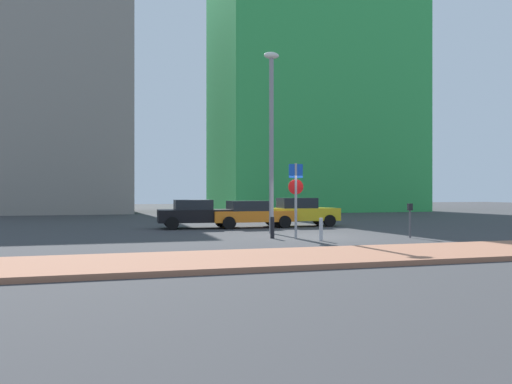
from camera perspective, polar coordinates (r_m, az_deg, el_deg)
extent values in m
plane|color=#38383A|center=(21.56, 6.03, -4.94)|extent=(120.00, 120.00, 0.00)
cube|color=#9E664C|center=(15.55, 15.62, -6.61)|extent=(40.00, 3.63, 0.14)
cube|color=black|center=(26.40, -6.32, -2.64)|extent=(4.27, 1.97, 0.64)
cube|color=black|center=(26.35, -7.00, -1.41)|extent=(1.96, 1.71, 0.50)
cylinder|color=black|center=(27.48, -3.59, -3.20)|extent=(0.65, 0.25, 0.64)
cylinder|color=black|center=(25.77, -2.94, -3.42)|extent=(0.65, 0.25, 0.64)
cylinder|color=black|center=(27.16, -9.53, -3.24)|extent=(0.65, 0.25, 0.64)
cylinder|color=black|center=(25.42, -9.27, -3.47)|extent=(0.65, 0.25, 0.64)
cube|color=orange|center=(26.74, -0.39, -2.69)|extent=(4.37, 1.73, 0.56)
cube|color=black|center=(26.66, -0.88, -1.54)|extent=(2.01, 1.56, 0.52)
cylinder|color=black|center=(28.01, 2.02, -3.14)|extent=(0.64, 0.23, 0.64)
cylinder|color=black|center=(26.44, 3.21, -3.33)|extent=(0.64, 0.23, 0.64)
cylinder|color=black|center=(27.18, -3.89, -3.24)|extent=(0.64, 0.23, 0.64)
cylinder|color=black|center=(25.56, -3.02, -3.45)|extent=(0.64, 0.23, 0.64)
cube|color=gold|center=(27.94, 4.86, -2.46)|extent=(4.16, 1.89, 0.67)
cube|color=black|center=(27.87, 4.55, -1.22)|extent=(1.96, 1.66, 0.55)
cylinder|color=black|center=(29.23, 6.91, -3.01)|extent=(0.65, 0.25, 0.64)
cylinder|color=black|center=(27.63, 8.17, -3.19)|extent=(0.65, 0.25, 0.64)
cylinder|color=black|center=(28.36, 1.64, -3.10)|extent=(0.65, 0.25, 0.64)
cylinder|color=black|center=(26.72, 2.62, -3.30)|extent=(0.65, 0.25, 0.64)
cylinder|color=gray|center=(20.33, 4.44, -1.02)|extent=(0.10, 0.10, 2.99)
cube|color=#1447B7|center=(20.35, 4.44, 2.34)|extent=(0.55, 0.14, 0.55)
cylinder|color=red|center=(20.33, 4.44, 0.57)|extent=(0.59, 0.14, 0.60)
cylinder|color=#4C4C51|center=(21.79, 16.72, -3.43)|extent=(0.08, 0.08, 1.11)
cube|color=black|center=(21.76, 16.72, -1.60)|extent=(0.18, 0.14, 0.28)
cylinder|color=gray|center=(23.05, 1.72, 5.11)|extent=(0.20, 0.20, 7.82)
ellipsoid|color=silver|center=(23.76, 1.72, 14.91)|extent=(0.70, 0.36, 0.30)
cylinder|color=#B7B7BC|center=(19.73, 7.23, -4.13)|extent=(0.14, 0.14, 0.87)
cylinder|color=black|center=(20.58, 1.83, -3.97)|extent=(0.16, 0.16, 0.86)
cube|color=green|center=(53.66, 6.18, 14.01)|extent=(19.01, 13.10, 29.67)
cube|color=gray|center=(49.67, -22.59, 8.82)|extent=(15.25, 10.35, 18.93)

